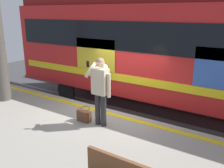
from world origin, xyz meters
TOP-DOWN VIEW (x-y plane):
  - ground_plane at (0.00, 0.00)m, footprint 25.20×25.20m
  - platform at (0.00, 2.31)m, footprint 12.62×4.63m
  - safety_line at (0.00, 0.30)m, footprint 12.36×0.16m
  - track_rail_near at (0.00, -1.68)m, footprint 16.40×0.08m
  - track_rail_far at (0.00, -3.12)m, footprint 16.40×0.08m
  - train_carriage at (-0.72, -2.39)m, footprint 11.64×3.10m
  - passenger at (-0.24, 0.99)m, footprint 0.57×0.55m
  - handbag at (0.26, 1.08)m, footprint 0.37×0.34m

SIDE VIEW (x-z plane):
  - ground_plane at x=0.00m, z-range 0.00..0.00m
  - track_rail_near at x=0.00m, z-range 0.00..0.16m
  - track_rail_far at x=0.00m, z-range 0.00..0.16m
  - platform at x=0.00m, z-range 0.00..0.85m
  - safety_line at x=0.00m, z-range 0.85..0.86m
  - handbag at x=0.26m, z-range 0.84..1.21m
  - passenger at x=-0.24m, z-range 1.01..2.75m
  - train_carriage at x=-0.72m, z-range 0.54..4.49m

